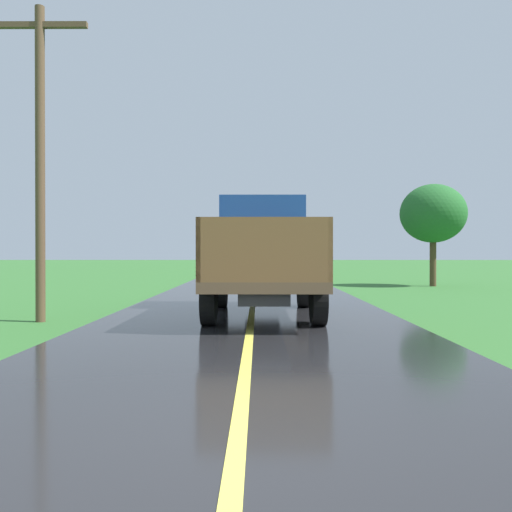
# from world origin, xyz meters

# --- Properties ---
(ground_plane) EXTENTS (200.00, 200.00, 0.00)m
(ground_plane) POSITION_xyz_m (0.00, 0.00, 0.00)
(ground_plane) COLOR #336B2D
(road_surface) EXTENTS (6.40, 120.00, 0.08)m
(road_surface) POSITION_xyz_m (0.00, 0.00, 0.04)
(road_surface) COLOR #232326
(road_surface) RESTS_ON ground
(centre_line) EXTENTS (0.14, 108.00, 0.01)m
(centre_line) POSITION_xyz_m (0.00, 0.00, 0.08)
(centre_line) COLOR #E0D64C
(centre_line) RESTS_ON road_surface
(banana_truck_near) EXTENTS (2.38, 5.82, 2.80)m
(banana_truck_near) POSITION_xyz_m (0.26, 8.87, 1.47)
(banana_truck_near) COLOR #2D2D30
(banana_truck_near) RESTS_ON road_surface
(utility_pole_roadside) EXTENTS (2.03, 0.20, 6.72)m
(utility_pole_roadside) POSITION_xyz_m (-4.50, 7.60, 3.65)
(utility_pole_roadside) COLOR brown
(utility_pole_roadside) RESTS_ON ground
(roadside_tree_mid_right) EXTENTS (2.85, 2.85, 4.48)m
(roadside_tree_mid_right) POSITION_xyz_m (7.80, 19.51, 3.18)
(roadside_tree_mid_right) COLOR #4C3823
(roadside_tree_mid_right) RESTS_ON ground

